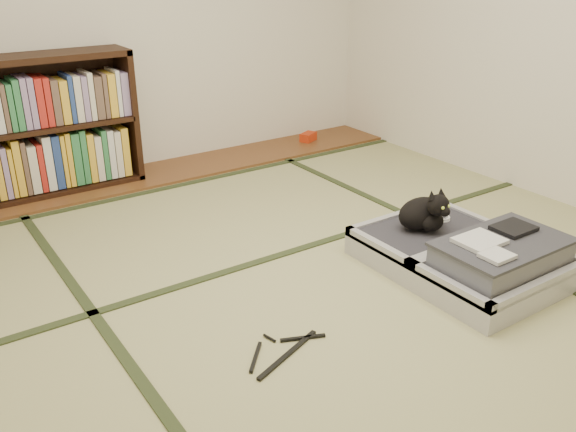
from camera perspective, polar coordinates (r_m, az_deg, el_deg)
floor at (r=3.03m, az=2.98°, el=-6.75°), size 4.50×4.50×0.00m
wood_strip at (r=4.63m, az=-12.15°, el=3.89°), size 4.00×0.50×0.02m
red_item at (r=5.30m, az=1.90°, el=7.41°), size 0.17×0.14×0.07m
tatami_borders at (r=3.39m, az=-2.08°, el=-3.20°), size 4.00×4.50×0.01m
bookcase at (r=4.34m, az=-23.27°, el=7.30°), size 1.42×0.32×0.92m
suitcase at (r=3.24m, az=16.40°, el=-3.58°), size 0.73×0.97×0.29m
cat at (r=3.34m, az=12.68°, el=0.26°), size 0.32×0.33×0.26m
cable_coil at (r=3.52m, az=14.17°, el=-0.20°), size 0.10×0.10×0.02m
hanger at (r=2.58m, az=-0.43°, el=-12.47°), size 0.40×0.25×0.01m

